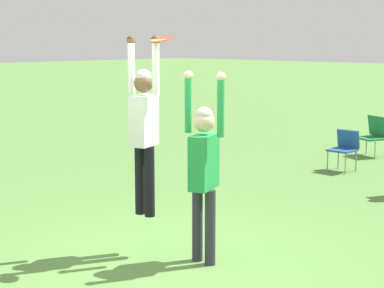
% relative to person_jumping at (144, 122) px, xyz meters
% --- Properties ---
extents(ground_plane, '(120.00, 120.00, 0.00)m').
position_rel_person_jumping_xyz_m(ground_plane, '(0.46, -0.04, -1.56)').
color(ground_plane, '#56843D').
extents(person_jumping, '(0.52, 0.41, 2.07)m').
position_rel_person_jumping_xyz_m(person_jumping, '(0.00, 0.00, 0.00)').
color(person_jumping, black).
rests_on(person_jumping, ground_plane).
extents(person_defending, '(0.59, 0.48, 2.16)m').
position_rel_person_jumping_xyz_m(person_defending, '(0.70, 0.25, -0.41)').
color(person_defending, '#2D2D38').
rests_on(person_defending, ground_plane).
extents(frisbee, '(0.24, 0.24, 0.07)m').
position_rel_person_jumping_xyz_m(frisbee, '(0.34, -0.03, 0.94)').
color(frisbee, '#E04C23').
extents(camping_chair_0, '(0.69, 0.74, 0.87)m').
position_rel_person_jumping_xyz_m(camping_chair_0, '(-1.25, 7.75, -1.06)').
color(camping_chair_0, gray).
rests_on(camping_chair_0, ground_plane).
extents(camping_chair_2, '(0.47, 0.50, 0.79)m').
position_rel_person_jumping_xyz_m(camping_chair_2, '(-0.86, 5.90, -1.08)').
color(camping_chair_2, gray).
rests_on(camping_chair_2, ground_plane).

